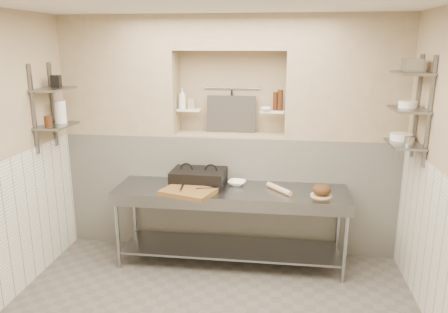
% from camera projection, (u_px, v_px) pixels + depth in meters
% --- Properties ---
extents(wall_back, '(4.00, 0.10, 2.80)m').
position_uv_depth(wall_back, '(232.00, 131.00, 5.53)').
color(wall_back, tan).
rests_on(wall_back, ground).
extents(backwall_lower, '(4.00, 0.40, 1.40)m').
position_uv_depth(backwall_lower, '(230.00, 190.00, 5.46)').
color(backwall_lower, white).
rests_on(backwall_lower, floor).
extents(alcove_sill, '(1.30, 0.40, 0.02)m').
position_uv_depth(alcove_sill, '(230.00, 134.00, 5.29)').
color(alcove_sill, tan).
rests_on(alcove_sill, backwall_lower).
extents(backwall_pillar_left, '(1.35, 0.40, 1.40)m').
position_uv_depth(backwall_pillar_left, '(122.00, 76.00, 5.28)').
color(backwall_pillar_left, tan).
rests_on(backwall_pillar_left, backwall_lower).
extents(backwall_pillar_right, '(1.35, 0.40, 1.40)m').
position_uv_depth(backwall_pillar_right, '(346.00, 78.00, 4.95)').
color(backwall_pillar_right, tan).
rests_on(backwall_pillar_right, backwall_lower).
extents(backwall_header, '(1.30, 0.40, 0.40)m').
position_uv_depth(backwall_header, '(231.00, 32.00, 4.99)').
color(backwall_header, tan).
rests_on(backwall_header, backwall_lower).
extents(wainscot_right, '(0.02, 3.90, 1.40)m').
position_uv_depth(wainscot_right, '(448.00, 269.00, 3.53)').
color(wainscot_right, white).
rests_on(wainscot_right, floor).
extents(alcove_shelf_left, '(0.28, 0.16, 0.02)m').
position_uv_depth(alcove_shelf_left, '(189.00, 110.00, 5.28)').
color(alcove_shelf_left, white).
rests_on(alcove_shelf_left, backwall_lower).
extents(alcove_shelf_right, '(0.28, 0.16, 0.02)m').
position_uv_depth(alcove_shelf_right, '(272.00, 111.00, 5.15)').
color(alcove_shelf_right, white).
rests_on(alcove_shelf_right, backwall_lower).
extents(utensil_rail, '(0.70, 0.02, 0.02)m').
position_uv_depth(utensil_rail, '(232.00, 88.00, 5.32)').
color(utensil_rail, gray).
rests_on(utensil_rail, wall_back).
extents(hanging_steel, '(0.02, 0.02, 0.30)m').
position_uv_depth(hanging_steel, '(232.00, 102.00, 5.34)').
color(hanging_steel, black).
rests_on(hanging_steel, utensil_rail).
extents(splash_panel, '(0.60, 0.08, 0.45)m').
position_uv_depth(splash_panel, '(231.00, 114.00, 5.33)').
color(splash_panel, '#383330').
rests_on(splash_panel, alcove_sill).
extents(shelf_rail_left_a, '(0.03, 0.03, 0.95)m').
position_uv_depth(shelf_rail_left_a, '(53.00, 105.00, 4.96)').
color(shelf_rail_left_a, slate).
rests_on(shelf_rail_left_a, wall_left).
extents(shelf_rail_left_b, '(0.03, 0.03, 0.95)m').
position_uv_depth(shelf_rail_left_b, '(34.00, 110.00, 4.58)').
color(shelf_rail_left_b, slate).
rests_on(shelf_rail_left_b, wall_left).
extents(wall_shelf_left_lower, '(0.30, 0.50, 0.02)m').
position_uv_depth(wall_shelf_left_lower, '(57.00, 126.00, 4.80)').
color(wall_shelf_left_lower, slate).
rests_on(wall_shelf_left_lower, wall_left).
extents(wall_shelf_left_upper, '(0.30, 0.50, 0.03)m').
position_uv_depth(wall_shelf_left_upper, '(53.00, 89.00, 4.70)').
color(wall_shelf_left_upper, slate).
rests_on(wall_shelf_left_upper, wall_left).
extents(shelf_rail_right_a, '(0.03, 0.03, 1.05)m').
position_uv_depth(shelf_rail_right_a, '(417.00, 107.00, 4.45)').
color(shelf_rail_right_a, slate).
rests_on(shelf_rail_right_a, wall_right).
extents(shelf_rail_right_b, '(0.03, 0.03, 1.05)m').
position_uv_depth(shelf_rail_right_b, '(429.00, 113.00, 4.06)').
color(shelf_rail_right_b, slate).
rests_on(shelf_rail_right_b, wall_right).
extents(wall_shelf_right_lower, '(0.30, 0.50, 0.02)m').
position_uv_depth(wall_shelf_right_lower, '(405.00, 144.00, 4.36)').
color(wall_shelf_right_lower, slate).
rests_on(wall_shelf_right_lower, wall_right).
extents(wall_shelf_right_mid, '(0.30, 0.50, 0.02)m').
position_uv_depth(wall_shelf_right_mid, '(408.00, 109.00, 4.27)').
color(wall_shelf_right_mid, slate).
rests_on(wall_shelf_right_mid, wall_right).
extents(wall_shelf_right_upper, '(0.30, 0.50, 0.03)m').
position_uv_depth(wall_shelf_right_upper, '(412.00, 73.00, 4.18)').
color(wall_shelf_right_upper, slate).
rests_on(wall_shelf_right_upper, wall_right).
extents(prep_table, '(2.60, 0.70, 0.90)m').
position_uv_depth(prep_table, '(231.00, 211.00, 4.93)').
color(prep_table, gray).
rests_on(prep_table, floor).
extents(panini_press, '(0.62, 0.46, 0.17)m').
position_uv_depth(panini_press, '(199.00, 177.00, 5.05)').
color(panini_press, black).
rests_on(panini_press, prep_table).
extents(cutting_board, '(0.63, 0.53, 0.05)m').
position_uv_depth(cutting_board, '(188.00, 192.00, 4.71)').
color(cutting_board, brown).
rests_on(cutting_board, prep_table).
extents(knife_blade, '(0.25, 0.09, 0.01)m').
position_uv_depth(knife_blade, '(207.00, 188.00, 4.75)').
color(knife_blade, gray).
rests_on(knife_blade, cutting_board).
extents(tongs, '(0.05, 0.27, 0.03)m').
position_uv_depth(tongs, '(182.00, 187.00, 4.75)').
color(tongs, gray).
rests_on(tongs, cutting_board).
extents(mixing_bowl, '(0.23, 0.23, 0.05)m').
position_uv_depth(mixing_bowl, '(237.00, 183.00, 5.01)').
color(mixing_bowl, white).
rests_on(mixing_bowl, prep_table).
extents(rolling_pin, '(0.29, 0.33, 0.06)m').
position_uv_depth(rolling_pin, '(279.00, 189.00, 4.79)').
color(rolling_pin, tan).
rests_on(rolling_pin, prep_table).
extents(bread_board, '(0.23, 0.23, 0.01)m').
position_uv_depth(bread_board, '(321.00, 195.00, 4.64)').
color(bread_board, tan).
rests_on(bread_board, prep_table).
extents(bread_loaf, '(0.20, 0.20, 0.12)m').
position_uv_depth(bread_loaf, '(322.00, 190.00, 4.63)').
color(bread_loaf, '#4C2D19').
rests_on(bread_loaf, bread_board).
extents(bottle_soap, '(0.11, 0.11, 0.25)m').
position_uv_depth(bottle_soap, '(182.00, 99.00, 5.24)').
color(bottle_soap, white).
rests_on(bottle_soap, alcove_shelf_left).
extents(jar_alcove, '(0.08, 0.08, 0.12)m').
position_uv_depth(jar_alcove, '(192.00, 104.00, 5.25)').
color(jar_alcove, tan).
rests_on(jar_alcove, alcove_shelf_left).
extents(bowl_alcove, '(0.15, 0.15, 0.04)m').
position_uv_depth(bowl_alcove, '(266.00, 109.00, 5.10)').
color(bowl_alcove, white).
rests_on(bowl_alcove, alcove_shelf_right).
extents(condiment_a, '(0.07, 0.07, 0.24)m').
position_uv_depth(condiment_a, '(280.00, 100.00, 5.11)').
color(condiment_a, '#3C1E0E').
rests_on(condiment_a, alcove_shelf_right).
extents(condiment_b, '(0.05, 0.05, 0.22)m').
position_uv_depth(condiment_b, '(275.00, 101.00, 5.12)').
color(condiment_b, '#3C1E0E').
rests_on(condiment_b, alcove_shelf_right).
extents(condiment_c, '(0.07, 0.07, 0.13)m').
position_uv_depth(condiment_c, '(278.00, 105.00, 5.15)').
color(condiment_c, white).
rests_on(condiment_c, alcove_shelf_right).
extents(jug_left, '(0.12, 0.12, 0.25)m').
position_uv_depth(jug_left, '(60.00, 112.00, 4.87)').
color(jug_left, white).
rests_on(jug_left, wall_shelf_left_lower).
extents(jar_left, '(0.08, 0.08, 0.12)m').
position_uv_depth(jar_left, '(48.00, 122.00, 4.62)').
color(jar_left, '#3C1E0E').
rests_on(jar_left, wall_shelf_left_lower).
extents(box_left_upper, '(0.11, 0.11, 0.13)m').
position_uv_depth(box_left_upper, '(56.00, 81.00, 4.75)').
color(box_left_upper, black).
rests_on(box_left_upper, wall_shelf_left_upper).
extents(bowl_right, '(0.22, 0.22, 0.07)m').
position_uv_depth(bowl_right, '(401.00, 137.00, 4.49)').
color(bowl_right, white).
rests_on(bowl_right, wall_shelf_right_lower).
extents(canister_right, '(0.09, 0.09, 0.09)m').
position_uv_depth(canister_right, '(409.00, 141.00, 4.21)').
color(canister_right, gray).
rests_on(canister_right, wall_shelf_right_lower).
extents(bowl_right_mid, '(0.17, 0.17, 0.06)m').
position_uv_depth(bowl_right_mid, '(408.00, 104.00, 4.30)').
color(bowl_right_mid, white).
rests_on(bowl_right_mid, wall_shelf_right_mid).
extents(basket_right, '(0.17, 0.20, 0.13)m').
position_uv_depth(basket_right, '(413.00, 65.00, 4.17)').
color(basket_right, gray).
rests_on(basket_right, wall_shelf_right_upper).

